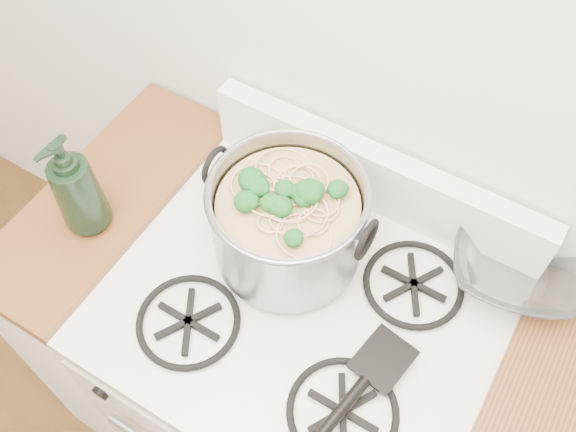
{
  "coord_description": "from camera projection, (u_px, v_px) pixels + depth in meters",
  "views": [
    {
      "loc": [
        0.27,
        0.76,
        2.05
      ],
      "look_at": [
        -0.09,
        1.35,
        1.04
      ],
      "focal_mm": 40.0,
      "sensor_mm": 36.0,
      "label": 1
    }
  ],
  "objects": [
    {
      "name": "gas_range",
      "position": [
        299.0,
        386.0,
        1.66
      ],
      "size": [
        0.76,
        0.66,
        0.92
      ],
      "color": "white",
      "rests_on": "ground"
    },
    {
      "name": "glass_bowl",
      "position": [
        515.0,
        267.0,
        1.28
      ],
      "size": [
        0.12,
        0.12,
        0.03
      ],
      "primitive_type": "imported",
      "rotation": [
        0.0,
        0.0,
        0.22
      ],
      "color": "white",
      "rests_on": "gas_range"
    },
    {
      "name": "bottle",
      "position": [
        75.0,
        185.0,
        1.26
      ],
      "size": [
        0.11,
        0.11,
        0.26
      ],
      "primitive_type": "imported",
      "rotation": [
        0.0,
        0.0,
        -0.08
      ],
      "color": "black",
      "rests_on": "counter_left"
    },
    {
      "name": "spatula",
      "position": [
        384.0,
        358.0,
        1.18
      ],
      "size": [
        0.34,
        0.35,
        0.02
      ],
      "primitive_type": null,
      "rotation": [
        0.0,
        0.0,
        -0.17
      ],
      "color": "black",
      "rests_on": "gas_range"
    },
    {
      "name": "stock_pot",
      "position": [
        288.0,
        222.0,
        1.24
      ],
      "size": [
        0.34,
        0.31,
        0.21
      ],
      "color": "gray",
      "rests_on": "gas_range"
    },
    {
      "name": "counter_left",
      "position": [
        143.0,
        291.0,
        1.79
      ],
      "size": [
        0.25,
        0.65,
        0.92
      ],
      "color": "silver",
      "rests_on": "ground"
    }
  ]
}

